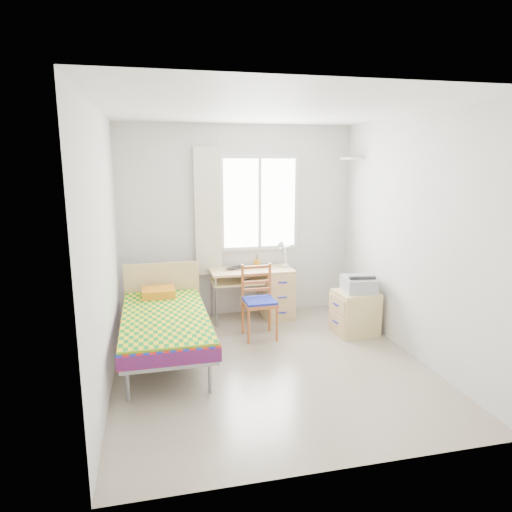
{
  "coord_description": "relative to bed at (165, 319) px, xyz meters",
  "views": [
    {
      "loc": [
        -1.15,
        -4.37,
        2.12
      ],
      "look_at": [
        -0.02,
        0.55,
        1.06
      ],
      "focal_mm": 32.0,
      "sensor_mm": 36.0,
      "label": 1
    }
  ],
  "objects": [
    {
      "name": "wall_right",
      "position": [
        2.66,
        -0.49,
        0.88
      ],
      "size": [
        0.0,
        3.5,
        3.5
      ],
      "primitive_type": "plane",
      "rotation": [
        1.57,
        0.0,
        -1.57
      ],
      "color": "silver",
      "rests_on": "ground"
    },
    {
      "name": "wall_left",
      "position": [
        -0.54,
        -0.49,
        0.88
      ],
      "size": [
        0.0,
        3.5,
        3.5
      ],
      "primitive_type": "plane",
      "rotation": [
        1.57,
        0.0,
        1.57
      ],
      "color": "silver",
      "rests_on": "ground"
    },
    {
      "name": "window",
      "position": [
        1.36,
        1.23,
        1.13
      ],
      "size": [
        1.1,
        0.04,
        1.3
      ],
      "color": "white",
      "rests_on": "wall_back"
    },
    {
      "name": "book",
      "position": [
        1.01,
        0.95,
        0.17
      ],
      "size": [
        0.21,
        0.24,
        0.02
      ],
      "primitive_type": "imported",
      "rotation": [
        0.0,
        0.0,
        0.39
      ],
      "color": "gray",
      "rests_on": "desk"
    },
    {
      "name": "pen_cup",
      "position": [
        1.29,
        1.07,
        0.33
      ],
      "size": [
        0.09,
        0.09,
        0.1
      ],
      "primitive_type": "cylinder",
      "rotation": [
        0.0,
        0.0,
        0.19
      ],
      "color": "orange",
      "rests_on": "desk"
    },
    {
      "name": "desk",
      "position": [
        1.47,
        0.95,
        -0.04
      ],
      "size": [
        1.11,
        0.52,
        0.69
      ],
      "rotation": [
        0.0,
        0.0,
        0.01
      ],
      "color": "tan",
      "rests_on": "floor"
    },
    {
      "name": "ceiling",
      "position": [
        1.06,
        -0.49,
        2.18
      ],
      "size": [
        3.5,
        3.5,
        0.0
      ],
      "primitive_type": "plane",
      "rotation": [
        3.14,
        0.0,
        0.0
      ],
      "color": "white",
      "rests_on": "wall_back"
    },
    {
      "name": "chair",
      "position": [
        1.14,
        0.32,
        0.09
      ],
      "size": [
        0.39,
        0.39,
        0.89
      ],
      "rotation": [
        0.0,
        0.0,
        0.03
      ],
      "color": "#A0641F",
      "rests_on": "floor"
    },
    {
      "name": "printer",
      "position": [
        2.37,
        0.16,
        0.22
      ],
      "size": [
        0.41,
        0.46,
        0.18
      ],
      "rotation": [
        0.0,
        0.0,
        -0.12
      ],
      "color": "#989CA0",
      "rests_on": "cabinet"
    },
    {
      "name": "task_lamp",
      "position": [
        1.61,
        0.86,
        0.52
      ],
      "size": [
        0.22,
        0.31,
        0.39
      ],
      "rotation": [
        0.0,
        0.0,
        -0.03
      ],
      "color": "white",
      "rests_on": "desk"
    },
    {
      "name": "bed",
      "position": [
        0.0,
        0.0,
        0.0
      ],
      "size": [
        0.94,
        1.98,
        0.86
      ],
      "rotation": [
        0.0,
        0.0,
        0.01
      ],
      "color": "gray",
      "rests_on": "floor"
    },
    {
      "name": "wall_back",
      "position": [
        1.06,
        1.26,
        0.88
      ],
      "size": [
        3.2,
        0.0,
        3.2
      ],
      "primitive_type": "plane",
      "rotation": [
        1.57,
        0.0,
        0.0
      ],
      "color": "silver",
      "rests_on": "ground"
    },
    {
      "name": "curtain",
      "position": [
        0.64,
        1.19,
        1.03
      ],
      "size": [
        0.35,
        0.05,
        1.7
      ],
      "primitive_type": "cube",
      "color": "beige",
      "rests_on": "wall_back"
    },
    {
      "name": "laptop",
      "position": [
        1.01,
        0.99,
        0.29
      ],
      "size": [
        0.34,
        0.29,
        0.02
      ],
      "primitive_type": "imported",
      "rotation": [
        0.0,
        0.0,
        0.41
      ],
      "color": "black",
      "rests_on": "desk"
    },
    {
      "name": "floor",
      "position": [
        1.06,
        -0.49,
        -0.42
      ],
      "size": [
        3.5,
        3.5,
        0.0
      ],
      "primitive_type": "plane",
      "color": "#BCAD93",
      "rests_on": "ground"
    },
    {
      "name": "floating_shelf",
      "position": [
        2.55,
        0.91,
        1.73
      ],
      "size": [
        0.2,
        0.32,
        0.03
      ],
      "primitive_type": "cube",
      "color": "white",
      "rests_on": "wall_right"
    },
    {
      "name": "cabinet",
      "position": [
        2.32,
        0.13,
        -0.15
      ],
      "size": [
        0.53,
        0.48,
        0.54
      ],
      "rotation": [
        0.0,
        0.0,
        0.08
      ],
      "color": "tan",
      "rests_on": "floor"
    }
  ]
}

